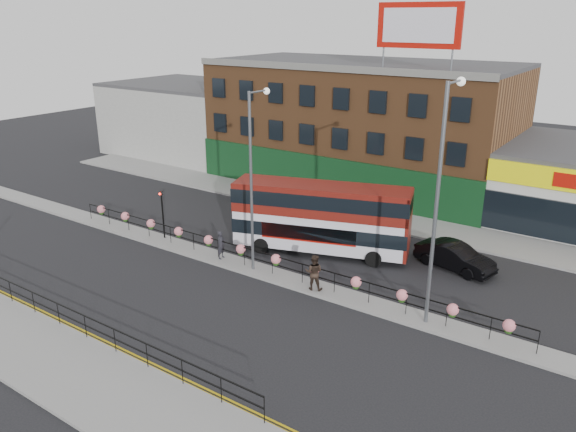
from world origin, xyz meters
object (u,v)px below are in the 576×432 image
Objects in this scene: double_decker_bus at (322,212)px; pedestrian_b at (314,272)px; car at (455,257)px; pedestrian_a at (221,245)px; lamp_column_east at (440,186)px; lamp_column_west at (254,167)px.

pedestrian_b is (2.44, -4.74, -1.52)m from double_decker_bus.
car is 2.84× the size of pedestrian_a.
double_decker_bus is 10.46m from lamp_column_east.
lamp_column_east is (1.00, -6.58, 6.01)m from car.
double_decker_bus is 6.35m from pedestrian_a.
lamp_column_east reaches higher than car.
lamp_column_east is at bearing 0.05° from lamp_column_west.
lamp_column_west is (-4.20, 0.43, 4.97)m from pedestrian_b.
car is 0.48× the size of lamp_column_west.
double_decker_bus reaches higher than car.
car is 0.43× the size of lamp_column_east.
car is 2.48× the size of pedestrian_b.
double_decker_bus is at bearing 153.41° from lamp_column_east.
pedestrian_a is at bearing 132.44° from car.
pedestrian_b is (-5.16, -7.02, 0.37)m from car.
lamp_column_east is (12.83, 0.14, 5.77)m from pedestrian_a.
pedestrian_b is 0.20× the size of lamp_column_west.
double_decker_bus is 6.38× the size of pedestrian_a.
pedestrian_b is 8.36m from lamp_column_east.
car is 13.61m from pedestrian_a.
pedestrian_a is 0.15× the size of lamp_column_east.
lamp_column_west is at bearing -92.21° from pedestrian_a.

